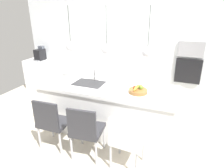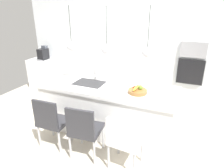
{
  "view_description": "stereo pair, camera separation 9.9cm",
  "coord_description": "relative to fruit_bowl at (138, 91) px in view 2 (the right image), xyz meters",
  "views": [
    {
      "loc": [
        1.25,
        -2.99,
        2.21
      ],
      "look_at": [
        0.1,
        0.0,
        0.96
      ],
      "focal_mm": 31.25,
      "sensor_mm": 36.0,
      "label": 1
    },
    {
      "loc": [
        1.34,
        -2.95,
        2.21
      ],
      "look_at": [
        0.1,
        0.0,
        0.96
      ],
      "focal_mm": 31.25,
      "sensor_mm": 36.0,
      "label": 2
    }
  ],
  "objects": [
    {
      "name": "sink_basin",
      "position": [
        -0.95,
        0.1,
        -0.05
      ],
      "size": [
        0.56,
        0.4,
        0.02
      ],
      "primitive_type": "cube",
      "color": "#2D2D30",
      "rests_on": "kitchen_island"
    },
    {
      "name": "pendant_light_center",
      "position": [
        -0.59,
        0.1,
        0.62
      ],
      "size": [
        0.17,
        0.17,
        0.77
      ],
      "color": "silver"
    },
    {
      "name": "pendant_light_left",
      "position": [
        -1.28,
        0.1,
        0.62
      ],
      "size": [
        0.17,
        0.17,
        0.77
      ],
      "color": "silver"
    },
    {
      "name": "back_wall",
      "position": [
        -0.59,
        1.75,
        0.35
      ],
      "size": [
        6.0,
        0.1,
        2.6
      ],
      "primitive_type": "cube",
      "color": "white",
      "rests_on": "ground"
    },
    {
      "name": "microwave",
      "position": [
        0.75,
        1.68,
        0.42
      ],
      "size": [
        0.54,
        0.08,
        0.34
      ],
      "primitive_type": "cube",
      "color": "#9E9EA3",
      "rests_on": "back_wall"
    },
    {
      "name": "chair_near",
      "position": [
        -1.23,
        -0.71,
        -0.45
      ],
      "size": [
        0.47,
        0.42,
        0.9
      ],
      "color": "#333338",
      "rests_on": "ground"
    },
    {
      "name": "side_counter",
      "position": [
        -2.99,
        1.38,
        -0.53
      ],
      "size": [
        1.1,
        0.6,
        0.85
      ],
      "primitive_type": "cube",
      "color": "white",
      "rests_on": "ground"
    },
    {
      "name": "chair_far",
      "position": [
        0.03,
        -0.71,
        -0.46
      ],
      "size": [
        0.48,
        0.44,
        0.85
      ],
      "color": "white",
      "rests_on": "ground"
    },
    {
      "name": "fruit_bowl",
      "position": [
        0.0,
        0.0,
        0.0
      ],
      "size": [
        0.31,
        0.31,
        0.15
      ],
      "color": "#9E6B38",
      "rests_on": "kitchen_island"
    },
    {
      "name": "oven",
      "position": [
        0.75,
        1.68,
        -0.08
      ],
      "size": [
        0.56,
        0.08,
        0.56
      ],
      "primitive_type": "cube",
      "color": "black",
      "rests_on": "back_wall"
    },
    {
      "name": "kitchen_island",
      "position": [
        -0.59,
        0.1,
        -0.49
      ],
      "size": [
        2.5,
        0.92,
        0.91
      ],
      "color": "white",
      "rests_on": "ground"
    },
    {
      "name": "faucet",
      "position": [
        -0.95,
        0.31,
        0.1
      ],
      "size": [
        0.02,
        0.17,
        0.22
      ],
      "color": "silver",
      "rests_on": "kitchen_island"
    },
    {
      "name": "pendant_light_right",
      "position": [
        0.1,
        0.1,
        0.62
      ],
      "size": [
        0.17,
        0.17,
        0.77
      ],
      "color": "silver"
    },
    {
      "name": "coffee_machine",
      "position": [
        -3.14,
        1.38,
        0.06
      ],
      "size": [
        0.2,
        0.35,
        0.38
      ],
      "color": "black",
      "rests_on": "side_counter"
    },
    {
      "name": "chair_middle",
      "position": [
        -0.6,
        -0.72,
        -0.44
      ],
      "size": [
        0.5,
        0.5,
        0.9
      ],
      "color": "#333338",
      "rests_on": "ground"
    },
    {
      "name": "floor",
      "position": [
        -0.59,
        0.1,
        -0.95
      ],
      "size": [
        6.6,
        6.6,
        0.0
      ],
      "primitive_type": "plane",
      "color": "beige",
      "rests_on": "ground"
    }
  ]
}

